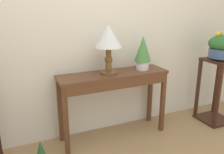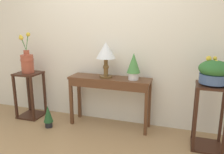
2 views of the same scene
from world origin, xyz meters
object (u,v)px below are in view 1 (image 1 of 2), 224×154
(potted_plant_on_console, at_px, (143,52))
(pedestal_stand_right, at_px, (217,91))
(planter_bowl_wide_right, at_px, (223,47))
(console_table, at_px, (114,84))
(table_lamp, at_px, (108,40))

(potted_plant_on_console, xyz_separation_m, pedestal_stand_right, (1.02, -0.20, -0.56))
(potted_plant_on_console, xyz_separation_m, planter_bowl_wide_right, (1.02, -0.20, 0.02))
(console_table, xyz_separation_m, pedestal_stand_right, (1.39, -0.18, -0.23))
(table_lamp, distance_m, potted_plant_on_console, 0.45)
(potted_plant_on_console, height_order, pedestal_stand_right, potted_plant_on_console)
(console_table, distance_m, planter_bowl_wide_right, 1.44)
(table_lamp, xyz_separation_m, planter_bowl_wide_right, (1.44, -0.20, -0.14))
(console_table, xyz_separation_m, planter_bowl_wide_right, (1.39, -0.18, 0.35))
(pedestal_stand_right, relative_size, planter_bowl_wide_right, 2.34)
(potted_plant_on_console, relative_size, pedestal_stand_right, 0.46)
(pedestal_stand_right, bearing_deg, console_table, 172.50)
(console_table, bearing_deg, table_lamp, 159.31)
(console_table, bearing_deg, pedestal_stand_right, -7.50)
(table_lamp, distance_m, pedestal_stand_right, 1.63)
(console_table, height_order, planter_bowl_wide_right, planter_bowl_wide_right)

